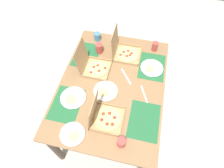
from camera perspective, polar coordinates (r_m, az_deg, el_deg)
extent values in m
plane|color=beige|center=(2.51, 0.00, -9.58)|extent=(6.00, 6.00, 0.00)
cylinder|color=#3F3328|center=(2.53, 13.17, 4.68)|extent=(0.07, 0.07, 0.72)
cylinder|color=#3F3328|center=(2.08, -16.89, -17.95)|extent=(0.07, 0.07, 0.72)
cylinder|color=#3F3328|center=(2.61, -6.55, 8.21)|extent=(0.07, 0.07, 0.72)
cube|color=#936D47|center=(1.86, 0.00, -0.26)|extent=(1.37, 1.01, 0.03)
cube|color=#236638|center=(1.69, 9.63, -10.77)|extent=(0.36, 0.26, 0.00)
cube|color=#236638|center=(2.02, 11.92, 5.22)|extent=(0.36, 0.26, 0.00)
cube|color=#236638|center=(1.78, -13.55, -5.89)|extent=(0.36, 0.26, 0.00)
cube|color=#236638|center=(2.10, -7.68, 8.67)|extent=(0.36, 0.26, 0.00)
cube|color=tan|center=(1.95, -4.51, 4.44)|extent=(0.26, 0.26, 0.01)
cube|color=tan|center=(1.87, -5.59, 1.77)|extent=(0.01, 0.26, 0.03)
cube|color=tan|center=(2.02, -3.57, 7.55)|extent=(0.01, 0.26, 0.03)
cube|color=tan|center=(1.92, -0.85, 4.11)|extent=(0.26, 0.01, 0.03)
cube|color=tan|center=(1.97, -8.14, 5.39)|extent=(0.26, 0.01, 0.03)
cylinder|color=#E0B76B|center=(1.95, -4.52, 4.61)|extent=(0.23, 0.23, 0.01)
cylinder|color=#EFD67F|center=(1.94, -4.54, 4.75)|extent=(0.21, 0.21, 0.00)
cylinder|color=red|center=(1.96, -4.31, 5.62)|extent=(0.03, 0.03, 0.00)
cylinder|color=red|center=(1.95, -5.51, 5.15)|extent=(0.03, 0.03, 0.00)
cylinder|color=red|center=(1.91, -6.38, 3.51)|extent=(0.03, 0.03, 0.00)
cylinder|color=red|center=(1.92, -3.91, 3.99)|extent=(0.03, 0.03, 0.00)
cylinder|color=red|center=(1.93, -2.12, 4.83)|extent=(0.03, 0.03, 0.00)
cube|color=tan|center=(1.87, -9.26, 8.29)|extent=(0.26, 0.04, 0.26)
cube|color=tan|center=(1.67, -1.31, -10.55)|extent=(0.27, 0.27, 0.01)
cube|color=tan|center=(1.61, -2.46, -14.45)|extent=(0.01, 0.27, 0.03)
cube|color=tan|center=(1.70, -0.28, -6.39)|extent=(0.01, 0.27, 0.03)
cube|color=tan|center=(1.64, 3.18, -11.22)|extent=(0.27, 0.01, 0.03)
cube|color=tan|center=(1.67, -5.72, -9.34)|extent=(0.27, 0.01, 0.03)
cylinder|color=#E0B76B|center=(1.66, -1.32, -10.43)|extent=(0.23, 0.23, 0.01)
cylinder|color=#EFD67F|center=(1.65, -1.32, -10.32)|extent=(0.21, 0.21, 0.00)
cylinder|color=red|center=(1.67, -0.73, -8.80)|extent=(0.03, 0.03, 0.00)
cylinder|color=red|center=(1.67, -2.55, -8.98)|extent=(0.03, 0.03, 0.00)
cylinder|color=red|center=(1.64, -3.09, -10.73)|extent=(0.03, 0.03, 0.00)
cylinder|color=red|center=(1.63, -1.47, -11.95)|extent=(0.03, 0.03, 0.00)
cylinder|color=red|center=(1.63, 0.13, -12.04)|extent=(0.03, 0.03, 0.00)
cylinder|color=red|center=(1.65, 0.79, -10.06)|extent=(0.03, 0.03, 0.00)
cube|color=tan|center=(1.53, -5.68, -7.19)|extent=(0.27, 0.04, 0.26)
cube|color=tan|center=(2.08, 4.70, 8.71)|extent=(0.27, 0.27, 0.01)
cube|color=tan|center=(1.98, 4.04, 6.31)|extent=(0.01, 0.27, 0.03)
cube|color=tan|center=(2.16, 5.37, 11.55)|extent=(0.01, 0.27, 0.03)
cube|color=tan|center=(2.06, 8.38, 8.38)|extent=(0.27, 0.01, 0.03)
cube|color=tan|center=(2.08, 1.10, 9.68)|extent=(0.27, 0.01, 0.03)
cylinder|color=#E0B76B|center=(2.08, 4.71, 8.88)|extent=(0.24, 0.24, 0.01)
cylinder|color=#EFD67F|center=(2.07, 4.73, 9.03)|extent=(0.21, 0.21, 0.00)
cylinder|color=red|center=(2.10, 4.90, 9.94)|extent=(0.03, 0.03, 0.00)
cylinder|color=red|center=(2.08, 3.54, 9.63)|extent=(0.03, 0.03, 0.00)
cylinder|color=red|center=(2.05, 2.58, 8.79)|extent=(0.03, 0.03, 0.00)
cylinder|color=red|center=(2.04, 4.48, 8.39)|extent=(0.03, 0.03, 0.00)
cylinder|color=red|center=(2.06, 5.43, 8.67)|extent=(0.03, 0.03, 0.00)
cylinder|color=red|center=(2.08, 5.93, 9.20)|extent=(0.03, 0.03, 0.00)
cube|color=tan|center=(1.98, 0.82, 12.72)|extent=(0.27, 0.02, 0.27)
cylinder|color=white|center=(2.00, 11.87, 4.64)|extent=(0.22, 0.22, 0.01)
cylinder|color=white|center=(1.99, 11.91, 4.79)|extent=(0.23, 0.23, 0.01)
cylinder|color=#E0B76B|center=(1.97, 11.32, 4.60)|extent=(0.09, 0.09, 0.01)
cylinder|color=#EFD67F|center=(1.97, 11.35, 4.70)|extent=(0.08, 0.08, 0.00)
cylinder|color=white|center=(1.79, -11.56, -4.14)|extent=(0.23, 0.23, 0.01)
cylinder|color=white|center=(1.79, -11.60, -4.01)|extent=(0.24, 0.24, 0.01)
cylinder|color=#E0B76B|center=(1.77, -12.28, -4.52)|extent=(0.10, 0.10, 0.01)
cylinder|color=#EFD67F|center=(1.77, -12.31, -4.43)|extent=(0.08, 0.08, 0.00)
cylinder|color=white|center=(1.65, -11.80, -14.56)|extent=(0.20, 0.20, 0.01)
cylinder|color=white|center=(1.64, -11.85, -14.47)|extent=(0.21, 0.21, 0.01)
cylinder|color=#E0B76B|center=(1.63, -11.45, -15.09)|extent=(0.08, 0.08, 0.01)
cylinder|color=#EFD67F|center=(1.62, -11.49, -15.02)|extent=(0.07, 0.07, 0.00)
cylinder|color=white|center=(1.80, -1.93, -2.19)|extent=(0.22, 0.22, 0.01)
cylinder|color=white|center=(1.79, -1.93, -2.05)|extent=(0.23, 0.23, 0.01)
cylinder|color=#E0B76B|center=(1.77, -2.57, -2.47)|extent=(0.09, 0.09, 0.01)
cylinder|color=#EFD67F|center=(1.77, -2.58, -2.37)|extent=(0.08, 0.08, 0.00)
cylinder|color=teal|center=(2.22, -4.42, 14.06)|extent=(0.07, 0.07, 0.09)
cylinder|color=#BF4742|center=(1.56, 2.87, -17.11)|extent=(0.07, 0.07, 0.09)
cylinder|color=#BF4742|center=(2.08, -3.89, 10.70)|extent=(0.08, 0.08, 0.11)
cylinder|color=#BF4742|center=(2.15, 12.81, 10.98)|extent=(0.06, 0.06, 0.10)
cube|color=#B7B7BC|center=(1.81, 9.63, -3.00)|extent=(0.18, 0.09, 0.00)
cube|color=#B7B7BC|center=(1.90, 4.27, 2.28)|extent=(0.18, 0.14, 0.00)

